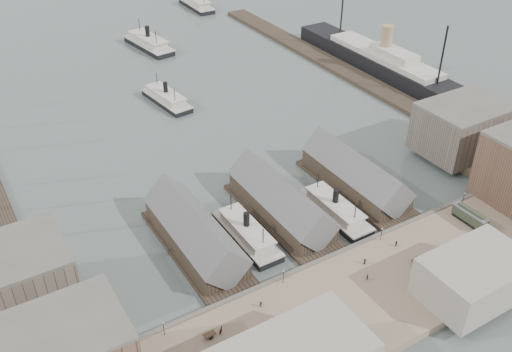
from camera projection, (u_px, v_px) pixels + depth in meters
ground at (317, 251)px, 145.88m from camera, size 900.00×900.00×0.00m
quay at (368, 296)px, 131.06m from camera, size 180.00×30.00×2.00m
seawall at (329, 259)px, 141.54m from camera, size 180.00×1.20×2.30m
east_wharf at (339, 68)px, 243.38m from camera, size 10.00×180.00×1.60m
ferry_shed_west at (195, 234)px, 144.14m from camera, size 14.00×42.00×12.60m
ferry_shed_center at (281, 203)px, 155.37m from camera, size 14.00×42.00×12.60m
ferry_shed_east at (355, 176)px, 166.60m from camera, size 14.00×42.00×12.60m
warehouse_west_back at (9, 283)px, 123.52m from camera, size 26.00×20.00×14.00m
warehouse_east_back at (464, 128)px, 180.73m from camera, size 28.00×20.00×15.00m
street_bldg_center at (475, 277)px, 127.82m from camera, size 24.00×16.00×10.00m
lamp_post_far_w at (163, 326)px, 118.84m from camera, size 0.44×0.44×3.92m
lamp_post_near_w at (283, 274)px, 131.81m from camera, size 0.44×0.44×3.92m
lamp_post_near_e at (382, 232)px, 144.77m from camera, size 0.44×0.44×3.92m
lamp_post_far_e at (464, 196)px, 157.73m from camera, size 0.44×0.44×3.92m
ferry_docked_west at (247, 233)px, 148.57m from camera, size 7.58×25.25×9.02m
ferry_docked_east at (335, 209)px, 157.15m from camera, size 7.65×25.51×9.11m
ferry_open_near at (166, 98)px, 215.62m from camera, size 10.82×26.54×9.21m
ferry_open_mid at (149, 43)px, 263.40m from camera, size 13.59×32.31×11.19m
ferry_open_far at (196, 4)px, 314.81m from camera, size 9.29×29.62×10.53m
ocean_steamer at (384, 63)px, 239.00m from camera, size 13.83×101.03×20.21m
tram at (470, 217)px, 151.27m from camera, size 2.92×10.58×3.75m
horse_cart_left at (217, 332)px, 120.06m from camera, size 4.65×1.67×1.47m
horse_cart_center at (307, 330)px, 120.41m from camera, size 4.92×2.61×1.52m
horse_cart_right at (423, 259)px, 139.13m from camera, size 4.79×2.45×1.59m
pedestrian_2 at (261, 304)px, 126.56m from camera, size 1.03×0.60×1.58m
pedestrian_3 at (345, 325)px, 121.42m from camera, size 1.06×0.59×1.72m
pedestrian_4 at (365, 261)px, 138.37m from camera, size 0.85×0.61×1.63m
pedestrian_5 at (367, 277)px, 133.66m from camera, size 0.63×0.75×1.77m
pedestrian_6 at (396, 243)px, 143.91m from camera, size 0.63×0.81×1.66m
pedestrian_7 at (464, 262)px, 137.96m from camera, size 1.23×0.77×1.82m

